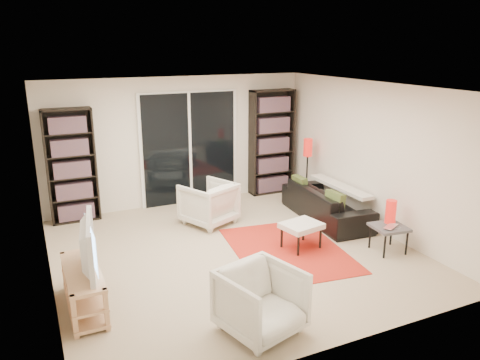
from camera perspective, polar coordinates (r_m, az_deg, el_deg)
name	(u,v)px	position (r m, az deg, el deg)	size (l,w,h in m)	color
floor	(233,252)	(7.01, -0.83, -8.75)	(5.00, 5.00, 0.00)	tan
wall_back	(179,141)	(8.87, -7.50, 4.68)	(5.00, 0.02, 2.40)	silver
wall_front	(341,238)	(4.55, 12.18, -6.96)	(5.00, 0.02, 2.40)	silver
wall_left	(42,198)	(6.06, -23.00, -1.99)	(0.02, 5.00, 2.40)	silver
wall_right	(373,157)	(7.91, 15.92, 2.77)	(0.02, 5.00, 2.40)	silver
ceiling	(233,88)	(6.37, -0.92, 11.20)	(5.00, 5.00, 0.02)	white
sliding_door	(190,149)	(8.93, -6.16, 3.81)	(1.92, 0.08, 2.16)	white
bookshelf_left	(71,166)	(8.40, -19.86, 1.60)	(0.80, 0.30, 1.95)	black
bookshelf_right	(272,142)	(9.48, 3.89, 4.61)	(0.90, 0.30, 2.10)	black
tv_stand	(84,288)	(5.81, -18.51, -12.38)	(0.38, 1.20, 0.50)	#E4AF7F
tv	(81,245)	(5.58, -18.80, -7.55)	(1.02, 0.13, 0.59)	black
rug	(288,250)	(7.10, 5.83, -8.45)	(1.56, 2.11, 0.01)	red
sofa	(326,203)	(8.31, 10.47, -2.79)	(1.98, 0.77, 0.58)	black
armchair_back	(209,203)	(7.96, -3.86, -2.83)	(0.77, 0.79, 0.72)	silver
armchair_front	(261,301)	(5.09, 2.57, -14.57)	(0.76, 0.79, 0.71)	silver
ottoman	(301,227)	(7.05, 7.50, -5.66)	(0.64, 0.56, 0.40)	silver
side_table	(389,229)	(7.23, 17.71, -5.70)	(0.52, 0.52, 0.40)	#4B4B50
laptop	(394,227)	(7.15, 18.23, -5.51)	(0.30, 0.19, 0.02)	silver
table_lamp	(391,212)	(7.29, 17.90, -3.69)	(0.16, 0.16, 0.35)	red
floor_lamp	(308,155)	(9.01, 8.25, 3.07)	(0.19, 0.19, 1.24)	black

